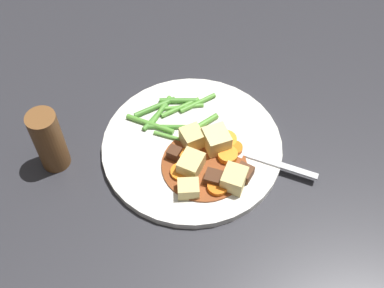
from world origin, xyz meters
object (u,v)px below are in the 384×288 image
at_px(carrot_slice_1, 216,188).
at_px(meat_chunk_0, 216,177).
at_px(carrot_slice_2, 228,156).
at_px(potato_chunk_0, 191,139).
at_px(fork, 257,158).
at_px(pepper_mill, 49,141).
at_px(potato_chunk_1, 216,140).
at_px(potato_chunk_4, 191,164).
at_px(meat_chunk_2, 244,173).
at_px(carrot_slice_5, 235,149).
at_px(carrot_slice_0, 226,141).
at_px(carrot_slice_4, 187,156).
at_px(potato_chunk_2, 234,179).
at_px(carrot_slice_3, 181,172).
at_px(potato_chunk_3, 188,189).
at_px(meat_chunk_1, 174,154).
at_px(dinner_plate, 192,146).

bearing_deg(carrot_slice_1, meat_chunk_0, 154.93).
distance_m(carrot_slice_2, potato_chunk_0, 0.06).
bearing_deg(fork, pepper_mill, -115.15).
xyz_separation_m(carrot_slice_2, potato_chunk_1, (-0.03, -0.01, 0.01)).
xyz_separation_m(potato_chunk_1, potato_chunk_4, (0.02, -0.05, -0.00)).
distance_m(potato_chunk_4, meat_chunk_2, 0.08).
relative_size(carrot_slice_1, potato_chunk_0, 0.94).
height_order(meat_chunk_0, fork, meat_chunk_0).
relative_size(carrot_slice_5, meat_chunk_0, 0.97).
bearing_deg(pepper_mill, carrot_slice_0, 71.12).
bearing_deg(meat_chunk_2, meat_chunk_0, -103.69).
bearing_deg(pepper_mill, potato_chunk_1, 69.64).
relative_size(carrot_slice_2, carrot_slice_5, 1.26).
distance_m(carrot_slice_4, potato_chunk_2, 0.08).
height_order(carrot_slice_3, potato_chunk_4, potato_chunk_4).
bearing_deg(meat_chunk_2, potato_chunk_3, -95.61).
relative_size(carrot_slice_3, pepper_mill, 0.28).
bearing_deg(fork, carrot_slice_5, -136.24).
bearing_deg(carrot_slice_1, pepper_mill, -128.06).
bearing_deg(meat_chunk_0, meat_chunk_1, -149.30).
relative_size(potato_chunk_1, meat_chunk_1, 1.94).
height_order(potato_chunk_1, meat_chunk_2, potato_chunk_1).
bearing_deg(carrot_slice_2, potato_chunk_4, -93.25).
bearing_deg(carrot_slice_5, potato_chunk_0, -124.85).
bearing_deg(potato_chunk_1, meat_chunk_0, -27.27).
relative_size(potato_chunk_3, meat_chunk_1, 1.56).
relative_size(carrot_slice_3, meat_chunk_1, 1.56).
relative_size(fork, pepper_mill, 1.27).
relative_size(potato_chunk_4, fork, 0.27).
xyz_separation_m(carrot_slice_5, potato_chunk_3, (0.04, -0.10, 0.01)).
bearing_deg(potato_chunk_4, meat_chunk_2, 57.26).
height_order(potato_chunk_4, meat_chunk_1, potato_chunk_4).
relative_size(carrot_slice_2, carrot_slice_3, 0.99).
distance_m(carrot_slice_3, meat_chunk_0, 0.05).
bearing_deg(potato_chunk_1, carrot_slice_5, 50.14).
bearing_deg(potato_chunk_0, carrot_slice_0, 69.06).
relative_size(dinner_plate, carrot_slice_0, 8.36).
distance_m(potato_chunk_0, meat_chunk_0, 0.08).
relative_size(carrot_slice_1, fork, 0.22).
xyz_separation_m(potato_chunk_4, meat_chunk_1, (-0.03, -0.01, -0.00)).
distance_m(potato_chunk_1, potato_chunk_4, 0.06).
height_order(fork, pepper_mill, pepper_mill).
relative_size(carrot_slice_1, potato_chunk_1, 0.80).
distance_m(carrot_slice_0, meat_chunk_2, 0.07).
bearing_deg(carrot_slice_5, potato_chunk_1, -129.86).
height_order(potato_chunk_0, meat_chunk_0, potato_chunk_0).
distance_m(carrot_slice_5, meat_chunk_2, 0.05).
relative_size(meat_chunk_0, meat_chunk_1, 1.27).
bearing_deg(meat_chunk_2, carrot_slice_3, -116.98).
bearing_deg(potato_chunk_1, potato_chunk_2, -5.23).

